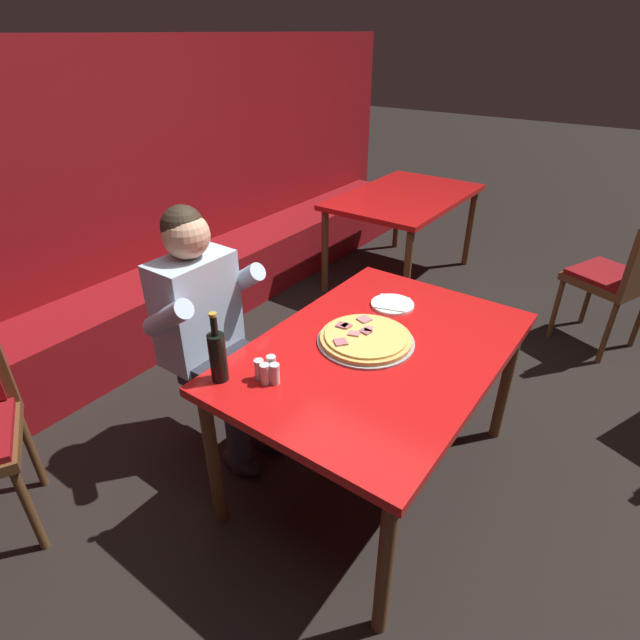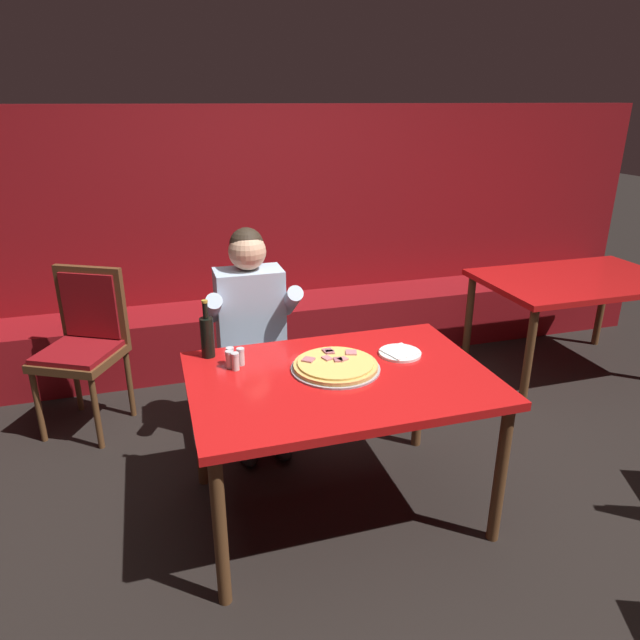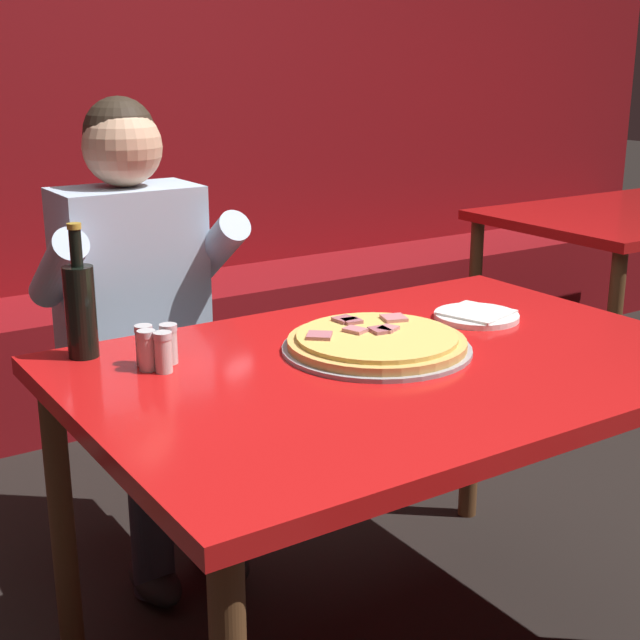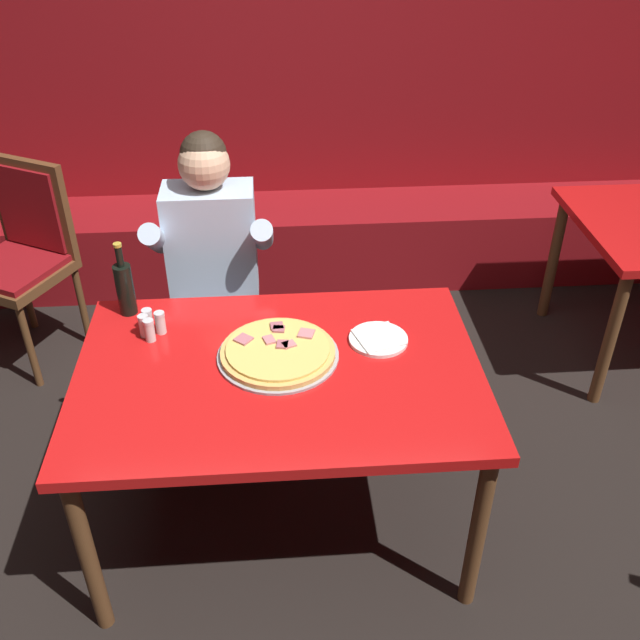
# 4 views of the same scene
# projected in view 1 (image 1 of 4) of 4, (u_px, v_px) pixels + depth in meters

# --- Properties ---
(ground_plane) EXTENTS (24.00, 24.00, 0.00)m
(ground_plane) POSITION_uv_depth(u_px,v_px,m) (370.00, 472.00, 2.50)
(ground_plane) COLOR black
(booth_wall_panel) EXTENTS (6.80, 0.16, 1.90)m
(booth_wall_panel) POSITION_uv_depth(u_px,v_px,m) (78.00, 208.00, 3.12)
(booth_wall_panel) COLOR maroon
(booth_wall_panel) RESTS_ON ground_plane
(booth_bench) EXTENTS (6.46, 0.48, 0.46)m
(booth_bench) POSITION_uv_depth(u_px,v_px,m) (132.00, 322.00, 3.32)
(booth_bench) COLOR maroon
(booth_bench) RESTS_ON ground_plane
(main_dining_table) EXTENTS (1.37, 0.94, 0.75)m
(main_dining_table) POSITION_uv_depth(u_px,v_px,m) (378.00, 361.00, 2.16)
(main_dining_table) COLOR brown
(main_dining_table) RESTS_ON ground_plane
(pizza) EXTENTS (0.42, 0.42, 0.05)m
(pizza) POSITION_uv_depth(u_px,v_px,m) (365.00, 339.00, 2.14)
(pizza) COLOR #9E9EA3
(pizza) RESTS_ON main_dining_table
(plate_white_paper) EXTENTS (0.21, 0.21, 0.02)m
(plate_white_paper) POSITION_uv_depth(u_px,v_px,m) (392.00, 304.00, 2.43)
(plate_white_paper) COLOR white
(plate_white_paper) RESTS_ON main_dining_table
(beer_bottle) EXTENTS (0.07, 0.07, 0.29)m
(beer_bottle) POSITION_uv_depth(u_px,v_px,m) (218.00, 355.00, 1.87)
(beer_bottle) COLOR black
(beer_bottle) RESTS_ON main_dining_table
(shaker_oregano) EXTENTS (0.04, 0.04, 0.09)m
(shaker_oregano) POSITION_uv_depth(u_px,v_px,m) (259.00, 370.00, 1.91)
(shaker_oregano) COLOR silver
(shaker_oregano) RESTS_ON main_dining_table
(shaker_black_pepper) EXTENTS (0.04, 0.04, 0.09)m
(shaker_black_pepper) POSITION_uv_depth(u_px,v_px,m) (271.00, 367.00, 1.93)
(shaker_black_pepper) COLOR silver
(shaker_black_pepper) RESTS_ON main_dining_table
(shaker_red_pepper_flakes) EXTENTS (0.04, 0.04, 0.09)m
(shaker_red_pepper_flakes) POSITION_uv_depth(u_px,v_px,m) (265.00, 375.00, 1.88)
(shaker_red_pepper_flakes) COLOR silver
(shaker_red_pepper_flakes) RESTS_ON main_dining_table
(shaker_parmesan) EXTENTS (0.04, 0.04, 0.09)m
(shaker_parmesan) POSITION_uv_depth(u_px,v_px,m) (275.00, 375.00, 1.88)
(shaker_parmesan) COLOR silver
(shaker_parmesan) RESTS_ON main_dining_table
(diner_seated_blue_shirt) EXTENTS (0.53, 0.53, 1.27)m
(diner_seated_blue_shirt) POSITION_uv_depth(u_px,v_px,m) (211.00, 328.00, 2.33)
(diner_seated_blue_shirt) COLOR black
(diner_seated_blue_shirt) RESTS_ON ground_plane
(dining_chair_by_booth) EXTENTS (0.57, 0.57, 0.93)m
(dining_chair_by_booth) POSITION_uv_depth(u_px,v_px,m) (622.00, 273.00, 3.21)
(dining_chair_by_booth) COLOR brown
(dining_chair_by_booth) RESTS_ON ground_plane
(background_dining_table) EXTENTS (1.36, 0.86, 0.75)m
(background_dining_table) POSITION_uv_depth(u_px,v_px,m) (405.00, 204.00, 4.13)
(background_dining_table) COLOR brown
(background_dining_table) RESTS_ON ground_plane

